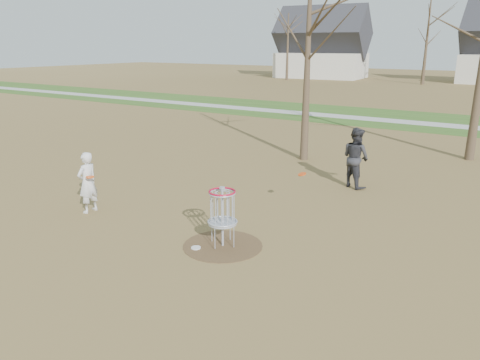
% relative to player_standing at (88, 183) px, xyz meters
% --- Properties ---
extents(ground, '(160.00, 160.00, 0.00)m').
position_rel_player_standing_xyz_m(ground, '(4.30, 0.11, -0.83)').
color(ground, brown).
rests_on(ground, ground).
extents(green_band, '(160.00, 8.00, 0.01)m').
position_rel_player_standing_xyz_m(green_band, '(4.30, 21.11, -0.82)').
color(green_band, '#2D5119').
rests_on(green_band, ground).
extents(footpath, '(160.00, 1.50, 0.01)m').
position_rel_player_standing_xyz_m(footpath, '(4.30, 20.11, -0.81)').
color(footpath, '#9E9E99').
rests_on(footpath, green_band).
extents(dirt_circle, '(1.80, 1.80, 0.01)m').
position_rel_player_standing_xyz_m(dirt_circle, '(4.30, 0.11, -0.82)').
color(dirt_circle, '#47331E').
rests_on(dirt_circle, ground).
extents(player_standing, '(0.41, 0.61, 1.65)m').
position_rel_player_standing_xyz_m(player_standing, '(0.00, 0.00, 0.00)').
color(player_standing, silver).
rests_on(player_standing, ground).
extents(player_throwing, '(1.15, 1.06, 1.90)m').
position_rel_player_standing_xyz_m(player_throwing, '(5.23, 6.10, 0.13)').
color(player_throwing, '#2C2D31').
rests_on(player_throwing, ground).
extents(disc_grounded, '(0.22, 0.22, 0.02)m').
position_rel_player_standing_xyz_m(disc_grounded, '(3.88, -0.34, -0.81)').
color(disc_grounded, silver).
rests_on(disc_grounded, dirt_circle).
extents(discs_in_play, '(4.74, 3.49, 0.11)m').
position_rel_player_standing_xyz_m(discs_in_play, '(2.62, 1.60, 0.21)').
color(discs_in_play, '#DA400B').
rests_on(discs_in_play, ground).
extents(disc_golf_basket, '(0.64, 0.64, 1.35)m').
position_rel_player_standing_xyz_m(disc_golf_basket, '(4.30, 0.11, 0.09)').
color(disc_golf_basket, '#9EA3AD').
rests_on(disc_golf_basket, ground).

